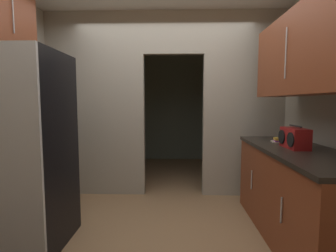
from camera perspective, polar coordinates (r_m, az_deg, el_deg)
ground at (r=2.79m, az=-1.97°, el=-24.28°), size 20.00×20.00×0.00m
kitchen_partition at (r=3.77m, az=-1.20°, el=5.75°), size 3.45×0.12×2.67m
adjoining_room_shell at (r=5.48m, az=0.05°, el=4.85°), size 3.45×2.47×2.67m
refrigerator at (r=2.78m, az=-29.83°, el=-4.83°), size 0.78×0.80×1.84m
lower_cabinet_run at (r=2.92m, az=27.11°, el=-13.57°), size 0.69×1.90×0.92m
upper_cabinet_counterside at (r=2.81m, az=28.34°, el=14.17°), size 0.36×1.71×0.79m
boombox at (r=2.84m, az=26.41°, el=-2.43°), size 0.18×0.35×0.23m
book_stack at (r=3.18m, az=23.50°, el=-2.92°), size 0.15×0.14×0.05m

